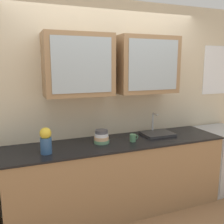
{
  "coord_description": "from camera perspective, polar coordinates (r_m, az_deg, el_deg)",
  "views": [
    {
      "loc": [
        -1.15,
        -2.7,
        1.83
      ],
      "look_at": [
        -0.08,
        0.0,
        1.28
      ],
      "focal_mm": 40.16,
      "sensor_mm": 36.0,
      "label": 1
    }
  ],
  "objects": [
    {
      "name": "ground_plane",
      "position": [
        3.46,
        1.4,
        -21.13
      ],
      "size": [
        10.0,
        10.0,
        0.0
      ],
      "primitive_type": "plane",
      "color": "#936B47"
    },
    {
      "name": "back_wall_unit",
      "position": [
        3.26,
        -0.6,
        4.04
      ],
      "size": [
        4.53,
        0.48,
        2.63
      ],
      "color": "beige",
      "rests_on": "ground_plane"
    },
    {
      "name": "counter",
      "position": [
        3.24,
        1.43,
        -14.35
      ],
      "size": [
        2.69,
        0.67,
        0.9
      ],
      "color": "#93704C",
      "rests_on": "ground_plane"
    },
    {
      "name": "sink_faucet",
      "position": [
        3.42,
        10.26,
        -4.74
      ],
      "size": [
        0.41,
        0.32,
        0.28
      ],
      "color": "#2D2D30",
      "rests_on": "counter"
    },
    {
      "name": "bowl_stack",
      "position": [
        3.01,
        -2.42,
        -5.69
      ],
      "size": [
        0.19,
        0.19,
        0.16
      ],
      "color": "#669972",
      "rests_on": "counter"
    },
    {
      "name": "vase",
      "position": [
        2.73,
        -14.84,
        -6.27
      ],
      "size": [
        0.12,
        0.12,
        0.28
      ],
      "color": "#33598C",
      "rests_on": "counter"
    },
    {
      "name": "cup_near_sink",
      "position": [
        3.08,
        4.81,
        -5.88
      ],
      "size": [
        0.11,
        0.08,
        0.09
      ],
      "color": "#4C7F59",
      "rests_on": "counter"
    },
    {
      "name": "dishwasher",
      "position": [
        4.12,
        23.39,
        -9.66
      ],
      "size": [
        0.6,
        0.65,
        0.9
      ],
      "color": "#ADAFB5",
      "rests_on": "ground_plane"
    }
  ]
}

